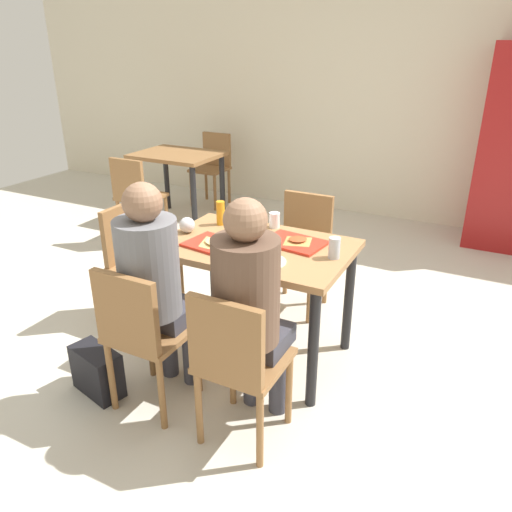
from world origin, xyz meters
TOP-DOWN VIEW (x-y plane):
  - ground_plane at (0.00, 0.00)m, footprint 10.00×10.00m
  - back_wall at (0.00, 3.20)m, footprint 10.00×0.10m
  - main_table at (0.00, 0.00)m, footprint 1.14×0.75m
  - chair_near_left at (-0.28, -0.76)m, footprint 0.40×0.40m
  - chair_near_right at (0.28, -0.76)m, footprint 0.40×0.40m
  - chair_far_side at (0.00, 0.76)m, footprint 0.40×0.40m
  - chair_left_end at (-0.95, 0.00)m, footprint 0.40×0.40m
  - person_in_red at (-0.28, -0.62)m, footprint 0.32×0.42m
  - person_in_brown_jacket at (0.28, -0.62)m, footprint 0.32×0.42m
  - tray_red_near at (-0.20, -0.13)m, footprint 0.39×0.31m
  - tray_red_far at (0.20, 0.11)m, footprint 0.39×0.31m
  - paper_plate_center at (-0.17, 0.21)m, footprint 0.22×0.22m
  - paper_plate_near_edge at (0.17, -0.21)m, footprint 0.22×0.22m
  - pizza_slice_a at (-0.21, -0.14)m, footprint 0.24×0.23m
  - pizza_slice_b at (0.22, 0.12)m, footprint 0.21×0.21m
  - plastic_cup_a at (-0.03, 0.32)m, footprint 0.07×0.07m
  - plastic_cup_b at (0.03, -0.32)m, footprint 0.07×0.07m
  - soda_can at (0.48, 0.02)m, footprint 0.07×0.07m
  - condiment_bottle at (-0.37, 0.21)m, footprint 0.06×0.06m
  - foil_bundle at (-0.48, -0.02)m, footprint 0.10×0.10m
  - handbag at (-0.63, -0.78)m, footprint 0.35×0.23m
  - background_table at (-1.98, 1.96)m, footprint 0.90×0.70m
  - background_chair_near at (-1.98, 1.23)m, footprint 0.40×0.40m
  - background_chair_far at (-1.98, 2.70)m, footprint 0.40×0.40m

SIDE VIEW (x-z plane):
  - ground_plane at x=0.00m, z-range -0.02..0.00m
  - handbag at x=-0.63m, z-range 0.00..0.28m
  - chair_near_left at x=-0.28m, z-range 0.08..0.94m
  - chair_near_right at x=0.28m, z-range 0.08..0.94m
  - chair_far_side at x=0.00m, z-range 0.08..0.94m
  - chair_left_end at x=-0.95m, z-range 0.08..0.94m
  - background_chair_near at x=-1.98m, z-range 0.08..0.94m
  - background_chair_far at x=-1.98m, z-range 0.08..0.94m
  - background_table at x=-1.98m, z-range 0.25..1.02m
  - main_table at x=0.00m, z-range 0.27..1.04m
  - person_in_red at x=-0.28m, z-range 0.12..1.39m
  - person_in_brown_jacket at x=0.28m, z-range 0.12..1.39m
  - paper_plate_center at x=-0.17m, z-range 0.77..0.78m
  - paper_plate_near_edge at x=0.17m, z-range 0.77..0.78m
  - tray_red_near at x=-0.20m, z-range 0.77..0.78m
  - tray_red_far at x=0.20m, z-range 0.77..0.78m
  - pizza_slice_a at x=-0.21m, z-range 0.78..0.80m
  - pizza_slice_b at x=0.22m, z-range 0.78..0.80m
  - plastic_cup_a at x=-0.03m, z-range 0.77..0.87m
  - plastic_cup_b at x=0.03m, z-range 0.77..0.87m
  - foil_bundle at x=-0.48m, z-range 0.77..0.87m
  - soda_can at x=0.48m, z-range 0.77..0.89m
  - condiment_bottle at x=-0.37m, z-range 0.77..0.93m
  - back_wall at x=0.00m, z-range 0.00..2.80m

